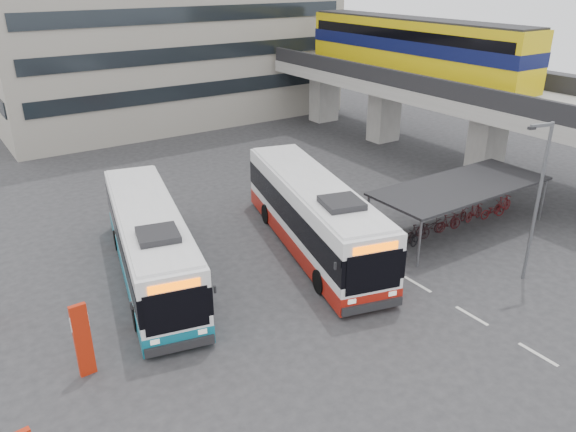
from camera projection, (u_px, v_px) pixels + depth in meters
ground at (375, 301)px, 23.73m from camera, size 120.00×120.00×0.00m
viaduct at (428, 70)px, 40.40m from camera, size 8.00×32.00×9.68m
bike_shelter at (458, 207)px, 29.81m from camera, size 10.00×4.00×2.54m
road_markings at (472, 316)px, 22.73m from camera, size 0.15×7.60×0.01m
bus_main at (313, 215)px, 27.61m from camera, size 5.98×13.21×3.82m
bus_teal at (150, 244)px, 24.95m from camera, size 5.26×12.52×3.62m
pedestrian at (197, 282)px, 23.58m from camera, size 0.53×0.67×1.63m
lamp_post at (537, 194)px, 23.83m from camera, size 1.26×0.43×7.24m
sign_totem_mid at (83, 339)px, 18.92m from camera, size 0.60×0.20×2.79m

